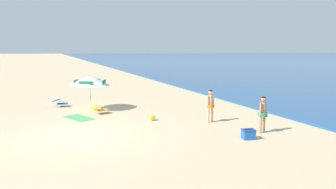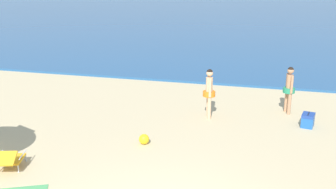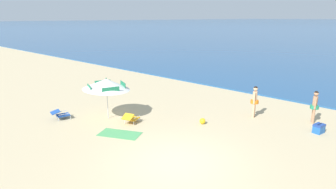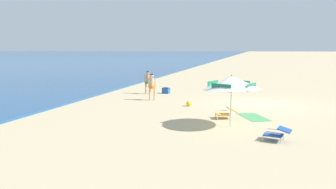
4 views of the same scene
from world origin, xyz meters
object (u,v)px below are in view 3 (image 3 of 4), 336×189
(beach_umbrella_striped_main, at_px, (106,84))
(cooler_box, at_px, (319,128))
(person_standing_near_shore, at_px, (315,105))
(beach_ball, at_px, (202,121))
(lounge_chair_under_umbrella, at_px, (131,118))
(person_standing_beside, at_px, (255,99))
(lounge_chair_beside_umbrella, at_px, (60,114))
(beach_towel, at_px, (120,134))

(beach_umbrella_striped_main, xyz_separation_m, cooler_box, (8.35, 5.08, -1.55))
(person_standing_near_shore, relative_size, beach_ball, 5.55)
(lounge_chair_under_umbrella, bearing_deg, person_standing_beside, 50.50)
(beach_umbrella_striped_main, distance_m, person_standing_near_shore, 9.99)
(lounge_chair_beside_umbrella, height_order, person_standing_near_shore, person_standing_near_shore)
(cooler_box, bearing_deg, lounge_chair_under_umbrella, -145.59)
(beach_towel, bearing_deg, lounge_chair_under_umbrella, 118.30)
(beach_umbrella_striped_main, relative_size, person_standing_beside, 2.03)
(lounge_chair_under_umbrella, xyz_separation_m, beach_towel, (0.64, -1.18, -0.27))
(lounge_chair_beside_umbrella, height_order, person_standing_beside, person_standing_beside)
(person_standing_beside, xyz_separation_m, beach_ball, (-1.35, -2.54, -0.79))
(cooler_box, bearing_deg, beach_ball, -149.86)
(lounge_chair_beside_umbrella, xyz_separation_m, person_standing_near_shore, (9.39, 7.89, 0.63))
(beach_umbrella_striped_main, bearing_deg, person_standing_near_shore, 38.62)
(beach_ball, height_order, beach_towel, beach_ball)
(person_standing_beside, height_order, cooler_box, person_standing_beside)
(beach_umbrella_striped_main, relative_size, lounge_chair_under_umbrella, 3.26)
(person_standing_near_shore, distance_m, beach_ball, 5.36)
(person_standing_near_shore, bearing_deg, beach_towel, -129.09)
(beach_umbrella_striped_main, distance_m, person_standing_beside, 7.38)
(person_standing_near_shore, height_order, beach_ball, person_standing_near_shore)
(cooler_box, bearing_deg, person_standing_near_shore, 116.86)
(beach_towel, bearing_deg, cooler_box, 43.26)
(lounge_chair_under_umbrella, xyz_separation_m, cooler_box, (6.97, 4.78, -0.07))
(person_standing_near_shore, height_order, person_standing_beside, person_standing_beside)
(beach_ball, xyz_separation_m, beach_towel, (-1.95, -3.41, -0.14))
(beach_ball, bearing_deg, lounge_chair_beside_umbrella, -142.94)
(person_standing_beside, distance_m, beach_towel, 6.86)
(lounge_chair_beside_umbrella, xyz_separation_m, person_standing_beside, (6.92, 6.75, 0.65))
(lounge_chair_beside_umbrella, bearing_deg, beach_ball, 37.06)
(person_standing_near_shore, height_order, beach_towel, person_standing_near_shore)
(cooler_box, distance_m, beach_ball, 5.07)
(lounge_chair_beside_umbrella, relative_size, beach_towel, 0.53)
(person_standing_beside, bearing_deg, beach_ball, -117.92)
(person_standing_beside, height_order, beach_ball, person_standing_beside)
(person_standing_beside, bearing_deg, lounge_chair_under_umbrella, -129.50)
(person_standing_beside, relative_size, beach_ball, 5.65)
(lounge_chair_under_umbrella, bearing_deg, beach_towel, -61.70)
(beach_umbrella_striped_main, bearing_deg, person_standing_beside, 43.72)
(beach_umbrella_striped_main, distance_m, lounge_chair_beside_umbrella, 2.76)
(beach_umbrella_striped_main, distance_m, cooler_box, 9.89)
(lounge_chair_under_umbrella, distance_m, beach_towel, 1.37)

